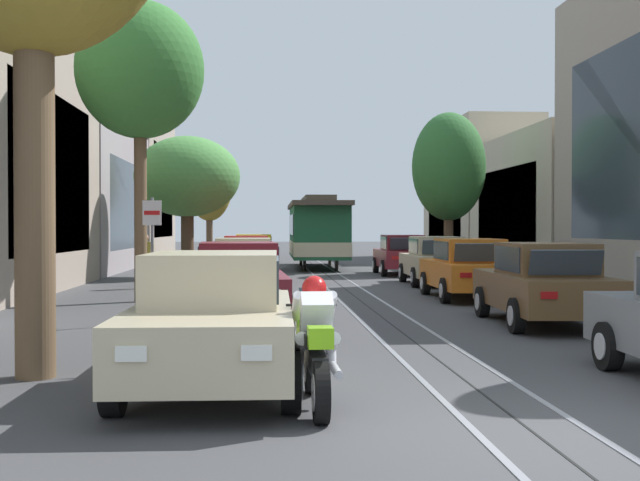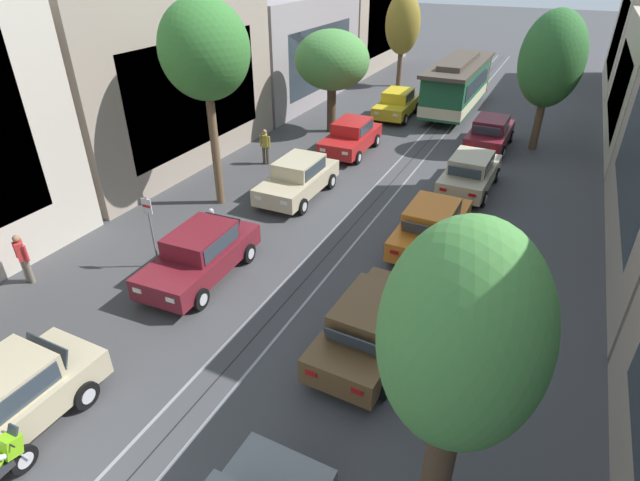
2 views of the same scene
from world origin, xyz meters
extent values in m
plane|color=#424244|center=(0.00, 19.90, 0.00)|extent=(160.00, 160.00, 0.00)
cube|color=gray|center=(-0.53, 22.88, 0.01)|extent=(0.08, 57.76, 0.01)
cube|color=gray|center=(0.53, 22.88, 0.01)|extent=(0.08, 57.76, 0.01)
cube|color=black|center=(0.00, 22.88, 0.00)|extent=(0.03, 57.76, 0.01)
cube|color=gray|center=(-10.55, 16.66, 3.78)|extent=(4.33, 12.14, 7.57)
cube|color=#2D3842|center=(-8.41, 16.66, 3.41)|extent=(0.04, 8.71, 4.54)
cube|color=gray|center=(-10.95, 29.10, 3.16)|extent=(5.13, 12.14, 6.33)
cube|color=#2D3842|center=(-8.41, 29.10, 2.85)|extent=(0.04, 8.71, 3.80)
cube|color=gray|center=(-10.87, 41.54, 4.41)|extent=(4.97, 12.14, 8.81)
cube|color=#2D3842|center=(-8.41, 41.54, 3.97)|extent=(0.04, 8.71, 5.29)
cube|color=#2D3842|center=(8.41, 29.10, 2.73)|extent=(0.04, 8.71, 3.64)
cube|color=#2D3842|center=(8.41, 41.54, 3.63)|extent=(0.04, 8.71, 4.83)
cube|color=#2D3842|center=(-3.03, 3.86, 1.26)|extent=(1.30, 0.22, 0.45)
cube|color=#2D3842|center=(-2.30, 2.67, 1.28)|extent=(0.06, 1.81, 0.47)
cube|color=#B21414|center=(-2.46, 4.68, 0.75)|extent=(0.28, 0.04, 0.12)
cube|color=#B21414|center=(-3.57, 4.70, 0.75)|extent=(0.28, 0.04, 0.12)
cylinder|color=black|center=(-2.15, 3.85, 0.32)|extent=(0.21, 0.64, 0.64)
cylinder|color=silver|center=(-2.04, 3.85, 0.32)|extent=(0.03, 0.35, 0.35)
cylinder|color=black|center=(-3.91, 3.88, 0.32)|extent=(0.21, 0.64, 0.64)
cylinder|color=silver|center=(-4.02, 3.88, 0.32)|extent=(0.03, 0.35, 0.35)
cube|color=maroon|center=(-2.97, 9.11, 0.65)|extent=(1.99, 4.37, 0.66)
cube|color=maroon|center=(-2.97, 9.26, 1.28)|extent=(1.57, 2.13, 0.60)
cube|color=#2D3842|center=(-2.94, 8.42, 1.26)|extent=(1.34, 0.28, 0.47)
cube|color=#2D3842|center=(-3.03, 10.44, 1.26)|extent=(1.30, 0.25, 0.45)
cube|color=#2D3842|center=(-2.23, 9.29, 1.28)|extent=(0.11, 1.81, 0.47)
cube|color=#2D3842|center=(-3.72, 9.22, 1.28)|extent=(0.11, 1.81, 0.47)
cube|color=white|center=(-2.31, 6.97, 0.75)|extent=(0.28, 0.05, 0.14)
cube|color=#B21414|center=(-2.50, 11.29, 0.75)|extent=(0.28, 0.05, 0.12)
cube|color=white|center=(-3.43, 6.93, 0.75)|extent=(0.28, 0.05, 0.14)
cube|color=#B21414|center=(-3.62, 11.24, 0.75)|extent=(0.28, 0.05, 0.12)
cylinder|color=black|center=(-2.03, 7.81, 0.32)|extent=(0.23, 0.65, 0.64)
cylinder|color=silver|center=(-1.92, 7.82, 0.32)|extent=(0.04, 0.35, 0.35)
cylinder|color=black|center=(-3.79, 7.74, 0.32)|extent=(0.23, 0.65, 0.64)
cylinder|color=silver|center=(-3.90, 7.73, 0.32)|extent=(0.04, 0.35, 0.35)
cylinder|color=black|center=(-2.15, 10.48, 0.32)|extent=(0.23, 0.65, 0.64)
cylinder|color=silver|center=(-2.04, 10.48, 0.32)|extent=(0.04, 0.35, 0.35)
cylinder|color=black|center=(-3.90, 10.40, 0.32)|extent=(0.23, 0.65, 0.64)
cylinder|color=silver|center=(-4.01, 10.40, 0.32)|extent=(0.04, 0.35, 0.35)
cube|color=#C1B28E|center=(-3.03, 15.59, 0.65)|extent=(1.82, 4.31, 0.66)
cube|color=#C1B28E|center=(-3.03, 15.74, 1.28)|extent=(1.49, 2.07, 0.60)
cube|color=#2D3842|center=(-3.03, 14.90, 1.26)|extent=(1.33, 0.23, 0.47)
cube|color=#2D3842|center=(-3.04, 16.93, 1.26)|extent=(1.30, 0.20, 0.45)
cube|color=#2D3842|center=(-2.28, 15.75, 1.28)|extent=(0.04, 1.81, 0.47)
cube|color=#2D3842|center=(-3.78, 15.74, 1.28)|extent=(0.04, 1.81, 0.47)
cube|color=white|center=(-2.46, 13.43, 0.75)|extent=(0.28, 0.04, 0.14)
cube|color=#B21414|center=(-2.48, 17.75, 0.75)|extent=(0.28, 0.04, 0.12)
cube|color=white|center=(-3.58, 13.43, 0.75)|extent=(0.28, 0.04, 0.14)
cube|color=#B21414|center=(-3.60, 17.75, 0.75)|extent=(0.28, 0.04, 0.12)
cylinder|color=black|center=(-2.15, 14.26, 0.32)|extent=(0.20, 0.64, 0.64)
cylinder|color=silver|center=(-2.04, 14.26, 0.32)|extent=(0.02, 0.35, 0.35)
cylinder|color=black|center=(-3.91, 14.26, 0.32)|extent=(0.20, 0.64, 0.64)
cylinder|color=silver|center=(-4.02, 14.25, 0.32)|extent=(0.02, 0.35, 0.35)
cylinder|color=black|center=(-2.16, 16.93, 0.32)|extent=(0.20, 0.64, 0.64)
cylinder|color=silver|center=(-2.05, 16.93, 0.32)|extent=(0.02, 0.35, 0.35)
cylinder|color=black|center=(-3.92, 16.92, 0.32)|extent=(0.20, 0.64, 0.64)
cylinder|color=silver|center=(-4.03, 16.92, 0.32)|extent=(0.02, 0.35, 0.35)
cube|color=red|center=(-3.09, 21.33, 0.65)|extent=(1.88, 4.33, 0.66)
cube|color=red|center=(-3.09, 21.48, 1.28)|extent=(1.51, 2.09, 0.60)
cube|color=#2D3842|center=(-3.07, 20.64, 1.26)|extent=(1.34, 0.25, 0.47)
cube|color=#2D3842|center=(-3.11, 22.66, 1.26)|extent=(1.30, 0.22, 0.45)
cube|color=#2D3842|center=(-2.34, 21.50, 1.28)|extent=(0.06, 1.81, 0.47)
cube|color=#2D3842|center=(-3.84, 21.47, 1.28)|extent=(0.06, 1.81, 0.47)
cube|color=white|center=(-2.49, 19.18, 0.75)|extent=(0.28, 0.05, 0.14)
cube|color=#B21414|center=(-2.57, 23.50, 0.75)|extent=(0.28, 0.05, 0.12)
cube|color=white|center=(-3.60, 19.16, 0.75)|extent=(0.28, 0.05, 0.14)
cube|color=#B21414|center=(-3.69, 23.48, 0.75)|extent=(0.28, 0.05, 0.12)
cylinder|color=black|center=(-2.18, 20.02, 0.32)|extent=(0.21, 0.64, 0.64)
cylinder|color=silver|center=(-2.07, 20.02, 0.32)|extent=(0.03, 0.35, 0.35)
cylinder|color=black|center=(-3.94, 19.98, 0.32)|extent=(0.21, 0.64, 0.64)
cylinder|color=silver|center=(-4.05, 19.98, 0.32)|extent=(0.03, 0.35, 0.35)
cylinder|color=black|center=(-2.23, 22.68, 0.32)|extent=(0.21, 0.64, 0.64)
cylinder|color=silver|center=(-2.12, 22.68, 0.32)|extent=(0.03, 0.35, 0.35)
cylinder|color=black|center=(-3.99, 22.65, 0.32)|extent=(0.21, 0.64, 0.64)
cylinder|color=silver|center=(-4.10, 22.65, 0.32)|extent=(0.03, 0.35, 0.35)
cube|color=gold|center=(-2.94, 28.10, 0.65)|extent=(1.94, 4.36, 0.66)
cube|color=gold|center=(-2.94, 28.25, 1.28)|extent=(1.54, 2.11, 0.60)
cube|color=#2D3842|center=(-2.91, 27.41, 1.26)|extent=(1.34, 0.26, 0.47)
cube|color=#2D3842|center=(-2.98, 29.43, 1.26)|extent=(1.30, 0.24, 0.45)
cube|color=#2D3842|center=(-2.19, 28.27, 1.28)|extent=(0.09, 1.81, 0.47)
cube|color=#2D3842|center=(-3.69, 28.22, 1.28)|extent=(0.09, 1.81, 0.47)
cube|color=white|center=(-2.31, 25.96, 0.75)|extent=(0.28, 0.05, 0.14)
cube|color=#B21414|center=(-2.45, 30.27, 0.75)|extent=(0.28, 0.05, 0.12)
cube|color=white|center=(-3.42, 25.92, 0.75)|extent=(0.28, 0.05, 0.14)
cube|color=#B21414|center=(-3.56, 30.24, 0.75)|extent=(0.28, 0.05, 0.12)
cylinder|color=black|center=(-2.01, 26.79, 0.32)|extent=(0.22, 0.65, 0.64)
cylinder|color=silver|center=(-1.90, 26.80, 0.32)|extent=(0.03, 0.35, 0.35)
cylinder|color=black|center=(-3.77, 26.74, 0.32)|extent=(0.22, 0.65, 0.64)
cylinder|color=silver|center=(-3.88, 26.73, 0.32)|extent=(0.03, 0.35, 0.35)
cylinder|color=black|center=(-2.10, 29.46, 0.32)|extent=(0.22, 0.65, 0.64)
cylinder|color=silver|center=(-1.99, 29.46, 0.32)|extent=(0.03, 0.35, 0.35)
cylinder|color=black|center=(-3.86, 29.40, 0.32)|extent=(0.22, 0.65, 0.64)
cylinder|color=silver|center=(-3.97, 29.40, 0.32)|extent=(0.03, 0.35, 0.35)
cube|color=white|center=(2.38, 4.19, 0.75)|extent=(0.28, 0.05, 0.14)
cube|color=white|center=(3.49, 4.17, 0.75)|extent=(0.28, 0.05, 0.14)
cube|color=brown|center=(2.92, 8.35, 0.65)|extent=(1.98, 4.37, 0.66)
cube|color=brown|center=(2.91, 8.20, 1.28)|extent=(1.56, 2.13, 0.60)
cube|color=#2D3842|center=(2.95, 9.04, 1.26)|extent=(1.34, 0.28, 0.47)
cube|color=#2D3842|center=(2.86, 7.02, 1.26)|extent=(1.30, 0.25, 0.45)
cube|color=#2D3842|center=(2.17, 8.23, 1.28)|extent=(0.11, 1.81, 0.47)
cube|color=#2D3842|center=(3.66, 8.17, 1.28)|extent=(0.11, 1.81, 0.47)
cube|color=white|center=(2.45, 10.53, 0.75)|extent=(0.28, 0.05, 0.14)
cube|color=#B21414|center=(2.27, 6.22, 0.75)|extent=(0.28, 0.05, 0.12)
cube|color=white|center=(3.57, 10.48, 0.75)|extent=(0.28, 0.05, 0.14)
cube|color=#B21414|center=(3.38, 6.17, 0.75)|extent=(0.28, 0.05, 0.12)
cylinder|color=black|center=(2.10, 9.72, 0.32)|extent=(0.23, 0.65, 0.64)
cylinder|color=silver|center=(1.99, 9.72, 0.32)|extent=(0.04, 0.35, 0.35)
cylinder|color=black|center=(3.86, 9.64, 0.32)|extent=(0.23, 0.65, 0.64)
cylinder|color=silver|center=(3.97, 9.64, 0.32)|extent=(0.04, 0.35, 0.35)
cylinder|color=black|center=(1.98, 7.06, 0.32)|extent=(0.23, 0.65, 0.64)
cylinder|color=silver|center=(1.87, 7.06, 0.32)|extent=(0.04, 0.35, 0.35)
cylinder|color=black|center=(3.74, 6.98, 0.32)|extent=(0.23, 0.65, 0.64)
cylinder|color=silver|center=(3.85, 6.97, 0.32)|extent=(0.04, 0.35, 0.35)
cube|color=orange|center=(2.89, 14.06, 0.65)|extent=(1.87, 4.33, 0.66)
cube|color=orange|center=(2.89, 13.91, 1.28)|extent=(1.51, 2.09, 0.60)
cube|color=#2D3842|center=(2.91, 14.74, 1.26)|extent=(1.34, 0.24, 0.47)
cube|color=#2D3842|center=(2.87, 12.72, 1.26)|extent=(1.30, 0.22, 0.45)
cube|color=#2D3842|center=(2.14, 13.92, 1.28)|extent=(0.06, 1.81, 0.47)
cube|color=#2D3842|center=(3.64, 13.89, 1.28)|extent=(0.06, 1.81, 0.47)
cube|color=white|center=(2.37, 16.22, 0.75)|extent=(0.28, 0.04, 0.14)
cube|color=#B21414|center=(2.30, 11.91, 0.75)|extent=(0.28, 0.04, 0.12)
cube|color=white|center=(3.49, 16.21, 0.75)|extent=(0.28, 0.04, 0.14)
cube|color=#B21414|center=(3.42, 11.89, 0.75)|extent=(0.28, 0.04, 0.12)
cylinder|color=black|center=(2.04, 15.40, 0.32)|extent=(0.21, 0.64, 0.64)
cylinder|color=silver|center=(1.93, 15.40, 0.32)|extent=(0.03, 0.35, 0.35)
cylinder|color=black|center=(3.80, 15.37, 0.32)|extent=(0.21, 0.64, 0.64)
cylinder|color=silver|center=(3.91, 15.37, 0.32)|extent=(0.03, 0.35, 0.35)
cylinder|color=black|center=(1.99, 12.74, 0.32)|extent=(0.21, 0.64, 0.64)
cylinder|color=silver|center=(1.88, 12.74, 0.32)|extent=(0.03, 0.35, 0.35)
cylinder|color=black|center=(3.75, 12.71, 0.32)|extent=(0.21, 0.64, 0.64)
cylinder|color=silver|center=(3.86, 12.71, 0.32)|extent=(0.03, 0.35, 0.35)
cube|color=#C1B28E|center=(3.15, 19.33, 0.65)|extent=(1.92, 4.35, 0.66)
cube|color=#C1B28E|center=(3.14, 19.18, 1.28)|extent=(1.53, 2.10, 0.60)
cube|color=#2D3842|center=(3.17, 20.01, 1.26)|extent=(1.34, 0.26, 0.47)
cube|color=#2D3842|center=(3.11, 17.99, 1.26)|extent=(1.30, 0.23, 0.45)
cube|color=#2D3842|center=(2.40, 19.20, 1.28)|extent=(0.08, 1.81, 0.47)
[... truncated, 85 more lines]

